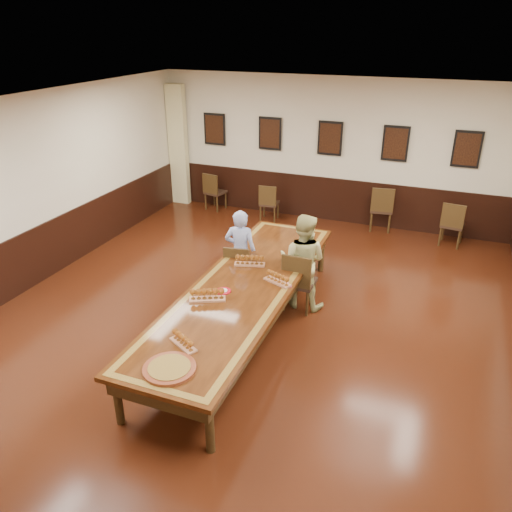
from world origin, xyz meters
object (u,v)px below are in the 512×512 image
at_px(spare_chair_a, 215,191).
at_px(spare_chair_c, 381,208).
at_px(spare_chair_d, 453,223).
at_px(person_woman, 303,261).
at_px(chair_man, 239,269).
at_px(carved_platter, 169,368).
at_px(spare_chair_b, 269,202).
at_px(person_man, 241,252).
at_px(chair_woman, 300,280).
at_px(conference_table, 244,294).

relative_size(spare_chair_a, spare_chair_c, 0.91).
relative_size(spare_chair_d, person_woman, 0.60).
height_order(chair_man, carved_platter, chair_man).
relative_size(spare_chair_a, spare_chair_b, 1.06).
distance_m(spare_chair_c, person_man, 4.12).
bearing_deg(chair_woman, chair_man, -4.23).
bearing_deg(spare_chair_a, person_woman, 143.11).
distance_m(chair_man, spare_chair_a, 4.29).
distance_m(spare_chair_a, person_woman, 4.95).
relative_size(spare_chair_a, spare_chair_d, 0.98).
relative_size(spare_chair_a, conference_table, 0.18).
height_order(spare_chair_a, person_man, person_man).
relative_size(chair_woman, person_woman, 0.64).
xyz_separation_m(spare_chair_d, person_man, (-3.29, -3.38, 0.26)).
bearing_deg(spare_chair_c, chair_woman, 71.39).
xyz_separation_m(chair_woman, spare_chair_d, (2.18, 3.58, -0.03)).
height_order(chair_man, chair_woman, chair_woman).
relative_size(spare_chair_a, person_man, 0.63).
bearing_deg(person_man, spare_chair_d, -143.68).
bearing_deg(person_man, chair_woman, 160.50).
xyz_separation_m(spare_chair_a, person_man, (2.20, -3.58, 0.27)).
bearing_deg(spare_chair_c, chair_man, 56.36).
bearing_deg(carved_platter, conference_table, 89.91).
height_order(chair_man, spare_chair_c, spare_chair_c).
bearing_deg(person_man, spare_chair_b, -87.60).
distance_m(spare_chair_b, spare_chair_d, 3.99).
distance_m(spare_chair_a, spare_chair_c, 3.99).
height_order(chair_man, conference_table, chair_man).
bearing_deg(spare_chair_b, spare_chair_a, -14.34).
bearing_deg(person_woman, spare_chair_c, -99.30).
xyz_separation_m(spare_chair_b, person_woman, (1.81, -3.44, 0.35)).
relative_size(chair_man, chair_woman, 0.91).
distance_m(spare_chair_b, person_man, 3.44).
xyz_separation_m(spare_chair_a, person_woman, (3.30, -3.67, 0.32)).
bearing_deg(spare_chair_d, carved_platter, 74.74).
bearing_deg(spare_chair_d, person_woman, 65.49).
relative_size(chair_woman, spare_chair_d, 1.07).
bearing_deg(spare_chair_c, person_woman, 71.14).
relative_size(chair_man, spare_chair_d, 0.97).
bearing_deg(person_woman, spare_chair_a, -47.05).
height_order(chair_woman, person_woman, person_woman).
xyz_separation_m(spare_chair_b, conference_table, (1.22, -4.45, 0.18)).
distance_m(spare_chair_b, spare_chair_c, 2.52).
height_order(chair_man, person_man, person_man).
distance_m(spare_chair_b, carved_platter, 6.66).
height_order(spare_chair_b, person_man, person_man).
relative_size(person_woman, carved_platter, 2.10).
bearing_deg(spare_chair_b, carved_platter, 94.75).
height_order(spare_chair_a, spare_chair_b, spare_chair_a).
bearing_deg(spare_chair_d, spare_chair_a, 5.59).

